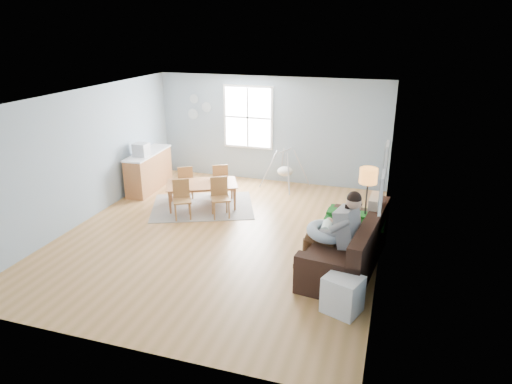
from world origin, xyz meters
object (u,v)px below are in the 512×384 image
(chair_nw, at_px, (185,180))
(chair_ne, at_px, (220,179))
(baby_swing, at_px, (285,171))
(chair_se, at_px, (220,195))
(monitor, at_px, (141,150))
(dining_table, at_px, (202,195))
(storage_cube, at_px, (342,294))
(sofa, at_px, (349,249))
(father, at_px, (337,230))
(toddler, at_px, (349,218))
(chair_sw, at_px, (182,197))
(floor_lamp, at_px, (368,183))
(counter, at_px, (149,171))

(chair_nw, relative_size, chair_ne, 0.97)
(baby_swing, bearing_deg, chair_ne, -137.10)
(chair_se, height_order, monitor, monitor)
(dining_table, bearing_deg, storage_cube, -66.76)
(dining_table, xyz_separation_m, baby_swing, (1.45, 1.87, 0.15))
(sofa, relative_size, father, 1.63)
(toddler, distance_m, chair_ne, 3.95)
(dining_table, bearing_deg, father, -57.99)
(chair_sw, distance_m, chair_nw, 1.12)
(father, height_order, floor_lamp, floor_lamp)
(chair_se, xyz_separation_m, chair_nw, (-1.16, 0.72, -0.03))
(monitor, bearing_deg, dining_table, -12.80)
(toddler, height_order, floor_lamp, floor_lamp)
(sofa, height_order, monitor, monitor)
(chair_sw, bearing_deg, chair_se, 22.91)
(chair_nw, xyz_separation_m, counter, (-1.16, 0.35, 0.03))
(storage_cube, distance_m, dining_table, 4.69)
(counter, bearing_deg, chair_se, -24.74)
(counter, bearing_deg, father, -29.05)
(chair_ne, bearing_deg, toddler, -34.25)
(chair_ne, distance_m, baby_swing, 1.76)
(chair_nw, bearing_deg, father, -32.32)
(chair_sw, relative_size, counter, 0.48)
(chair_sw, bearing_deg, floor_lamp, -4.76)
(toddler, relative_size, chair_se, 1.08)
(toddler, height_order, counter, toddler)
(father, xyz_separation_m, floor_lamp, (0.36, 1.09, 0.47))
(sofa, xyz_separation_m, dining_table, (-3.48, 1.77, -0.06))
(toddler, bearing_deg, storage_cube, -85.71)
(toddler, xyz_separation_m, chair_sw, (-3.59, 0.87, -0.34))
(toddler, xyz_separation_m, counter, (-5.16, 2.25, -0.32))
(chair_sw, bearing_deg, dining_table, 76.15)
(floor_lamp, height_order, monitor, floor_lamp)
(chair_ne, relative_size, counter, 0.49)
(sofa, distance_m, chair_ne, 4.12)
(father, relative_size, counter, 0.88)
(floor_lamp, bearing_deg, chair_sw, 175.24)
(toddler, height_order, storage_cube, toddler)
(floor_lamp, xyz_separation_m, dining_table, (-3.65, 0.99, -1.01))
(floor_lamp, distance_m, chair_ne, 3.94)
(father, bearing_deg, chair_ne, 138.55)
(father, xyz_separation_m, monitor, (-5.00, 2.47, 0.29))
(sofa, relative_size, dining_table, 1.57)
(father, bearing_deg, sofa, 58.64)
(chair_se, xyz_separation_m, baby_swing, (0.88, 2.23, -0.05))
(storage_cube, relative_size, monitor, 1.90)
(counter, bearing_deg, chair_ne, -1.10)
(toddler, distance_m, dining_table, 3.79)
(floor_lamp, distance_m, dining_table, 3.91)
(toddler, xyz_separation_m, baby_swing, (-1.96, 3.41, -0.37))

